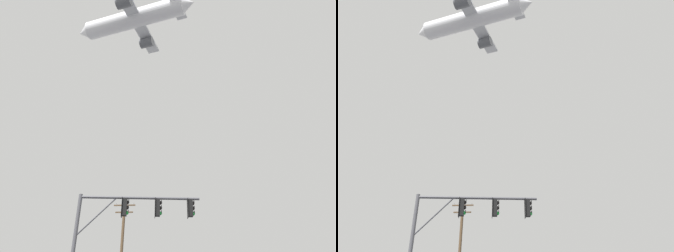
{
  "view_description": "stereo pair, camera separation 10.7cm",
  "coord_description": "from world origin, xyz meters",
  "views": [
    {
      "loc": [
        -0.34,
        -6.87,
        1.78
      ],
      "look_at": [
        -1.83,
        19.1,
        15.73
      ],
      "focal_mm": 31.94,
      "sensor_mm": 36.0,
      "label": 1
    },
    {
      "loc": [
        -0.24,
        -6.86,
        1.78
      ],
      "look_at": [
        -1.83,
        19.1,
        15.73
      ],
      "focal_mm": 31.94,
      "sensor_mm": 36.0,
      "label": 2
    }
  ],
  "objects": [
    {
      "name": "signal_pole_near",
      "position": [
        -3.46,
        9.28,
        4.82
      ],
      "size": [
        6.58,
        1.04,
        6.2
      ],
      "color": "#4C4C51",
      "rests_on": "ground"
    },
    {
      "name": "utility_pole",
      "position": [
        -6.54,
        23.56,
        5.08
      ],
      "size": [
        2.2,
        0.28,
        9.56
      ],
      "color": "brown",
      "rests_on": "ground"
    },
    {
      "name": "airplane",
      "position": [
        -9.4,
        34.31,
        47.88
      ],
      "size": [
        24.39,
        18.84,
        6.71
      ],
      "color": "white"
    }
  ]
}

